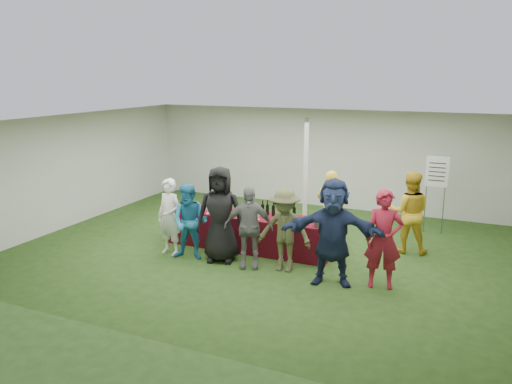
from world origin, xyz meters
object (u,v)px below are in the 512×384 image
at_px(customer_1, 190,222).
at_px(customer_5, 333,232).
at_px(customer_4, 285,230).
at_px(serving_table, 247,231).
at_px(wine_list_sign, 437,178).
at_px(staff_back, 409,212).
at_px(customer_2, 220,214).
at_px(customer_6, 384,239).
at_px(customer_3, 248,227).
at_px(dump_bucket, 320,222).
at_px(customer_0, 169,217).
at_px(staff_pourer, 330,209).

height_order(customer_1, customer_5, customer_5).
bearing_deg(customer_4, serving_table, 142.78).
xyz_separation_m(serving_table, wine_list_sign, (3.51, 2.72, 0.94)).
xyz_separation_m(staff_back, customer_2, (-3.32, -1.99, 0.09)).
bearing_deg(customer_6, serving_table, 151.60).
xyz_separation_m(serving_table, customer_3, (0.46, -0.95, 0.42)).
height_order(serving_table, dump_bucket, dump_bucket).
relative_size(serving_table, customer_4, 2.27).
xyz_separation_m(customer_0, customer_5, (3.43, -0.11, 0.16)).
xyz_separation_m(staff_pourer, customer_2, (-1.73, -1.71, 0.12)).
height_order(dump_bucket, customer_0, customer_0).
bearing_deg(customer_4, wine_list_sign, 55.09).
distance_m(staff_back, customer_3, 3.39).
height_order(staff_pourer, customer_4, staff_pourer).
bearing_deg(customer_6, customer_2, 167.51).
distance_m(wine_list_sign, customer_1, 5.71).
distance_m(staff_back, customer_6, 2.00).
relative_size(wine_list_sign, customer_5, 0.95).
distance_m(wine_list_sign, customer_3, 4.80).
height_order(dump_bucket, customer_1, customer_1).
bearing_deg(customer_4, customer_2, 179.26).
relative_size(wine_list_sign, customer_0, 1.14).
relative_size(customer_4, customer_6, 0.91).
bearing_deg(serving_table, staff_pourer, 29.20).
height_order(customer_2, customer_4, customer_2).
distance_m(staff_back, customer_1, 4.47).
height_order(customer_3, customer_5, customer_5).
relative_size(dump_bucket, staff_pourer, 0.15).
bearing_deg(staff_back, dump_bucket, 32.95).
bearing_deg(staff_back, wine_list_sign, -113.22).
bearing_deg(staff_back, staff_pourer, 0.45).
bearing_deg(wine_list_sign, customer_3, -129.68).
height_order(serving_table, customer_0, customer_0).
xyz_separation_m(serving_table, dump_bucket, (1.65, -0.22, 0.46)).
relative_size(staff_back, customer_0, 1.08).
relative_size(serving_table, staff_back, 2.11).
bearing_deg(wine_list_sign, staff_back, -103.41).
distance_m(staff_pourer, customer_5, 2.00).
bearing_deg(staff_back, serving_table, 10.37).
height_order(dump_bucket, customer_4, customer_4).
relative_size(wine_list_sign, customer_6, 1.04).
xyz_separation_m(dump_bucket, customer_3, (-1.19, -0.73, -0.04)).
relative_size(customer_1, customer_5, 0.80).
bearing_deg(staff_back, customer_1, 19.00).
relative_size(dump_bucket, customer_4, 0.15).
bearing_deg(dump_bucket, customer_2, -161.25).
relative_size(staff_back, customer_5, 0.90).
xyz_separation_m(dump_bucket, customer_6, (1.31, -0.63, 0.03)).
bearing_deg(customer_2, customer_1, -179.86).
height_order(dump_bucket, wine_list_sign, wine_list_sign).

